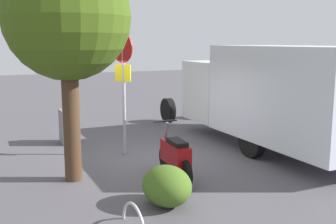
% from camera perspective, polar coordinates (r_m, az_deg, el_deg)
% --- Properties ---
extents(ground_plane, '(60.00, 60.00, 0.00)m').
position_cam_1_polar(ground_plane, '(10.52, -2.63, -6.72)').
color(ground_plane, '#4F4C51').
extents(box_truck_near, '(8.47, 2.33, 2.88)m').
position_cam_1_polar(box_truck_near, '(11.70, 13.94, 2.71)').
color(box_truck_near, black).
rests_on(box_truck_near, ground).
extents(motorcycle, '(1.81, 0.55, 1.20)m').
position_cam_1_polar(motorcycle, '(9.04, 1.00, -6.06)').
color(motorcycle, black).
rests_on(motorcycle, ground).
extents(stop_sign, '(0.71, 0.33, 3.20)m').
position_cam_1_polar(stop_sign, '(10.72, -6.25, 5.17)').
color(stop_sign, '#9E9EA3').
rests_on(stop_sign, ground).
extents(street_tree, '(2.63, 2.63, 4.81)m').
position_cam_1_polar(street_tree, '(8.84, -13.86, 12.50)').
color(street_tree, '#47301E').
rests_on(street_tree, ground).
extents(utility_cabinet, '(0.65, 0.42, 1.00)m').
position_cam_1_polar(utility_cabinet, '(12.48, -13.81, -1.98)').
color(utility_cabinet, slate).
rests_on(utility_cabinet, ground).
extents(shrub_near_sign, '(1.09, 0.89, 0.74)m').
position_cam_1_polar(shrub_near_sign, '(7.65, -0.17, -10.24)').
color(shrub_near_sign, '#42611E').
rests_on(shrub_near_sign, ground).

